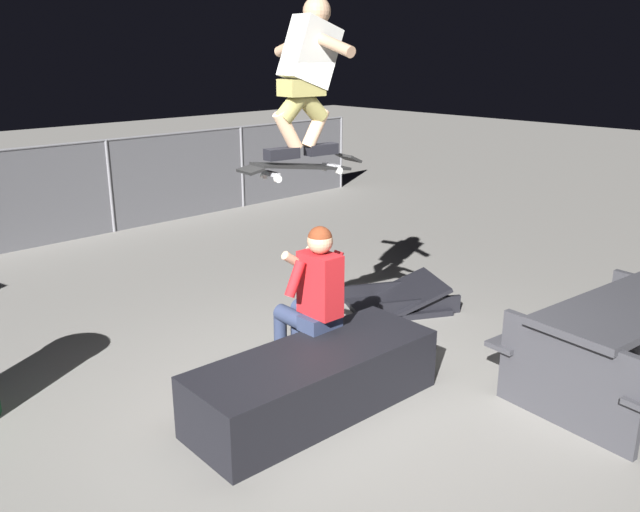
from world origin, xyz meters
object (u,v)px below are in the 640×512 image
person_sitting_on_ledge (311,295)px  picnic_table_back (626,335)px  skateboard (302,167)px  ledge_box_main (314,381)px  kicker_ramp (396,302)px  skater_airborne (308,71)px

person_sitting_on_ledge → picnic_table_back: person_sitting_on_ledge is taller
skateboard → picnic_table_back: (1.63, -1.90, -1.26)m
ledge_box_main → picnic_table_back: 2.42m
skateboard → picnic_table_back: 2.79m
skateboard → ledge_box_main: bearing=-123.5°
person_sitting_on_ledge → skateboard: (-0.06, 0.03, 1.03)m
ledge_box_main → kicker_ramp: ledge_box_main is taller
person_sitting_on_ledge → kicker_ramp: 1.88m
person_sitting_on_ledge → skater_airborne: 1.72m
skateboard → picnic_table_back: bearing=-49.4°
ledge_box_main → skater_airborne: 2.27m
person_sitting_on_ledge → skateboard: 1.03m
skater_airborne → kicker_ramp: size_ratio=0.94×
ledge_box_main → picnic_table_back: bearing=-37.6°
ledge_box_main → picnic_table_back: (1.91, -1.47, 0.26)m
skateboard → kicker_ramp: size_ratio=0.87×
picnic_table_back → skater_airborne: bearing=129.7°
skater_airborne → picnic_table_back: size_ratio=0.61×
kicker_ramp → ledge_box_main: bearing=-156.2°
person_sitting_on_ledge → picnic_table_back: bearing=-49.9°
skater_airborne → kicker_ramp: bearing=15.7°
kicker_ramp → picnic_table_back: (-0.11, -2.36, 0.43)m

